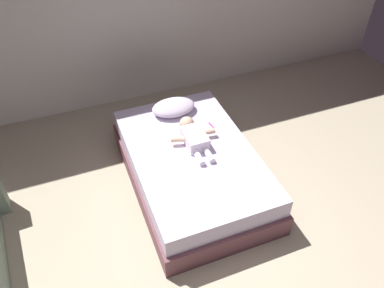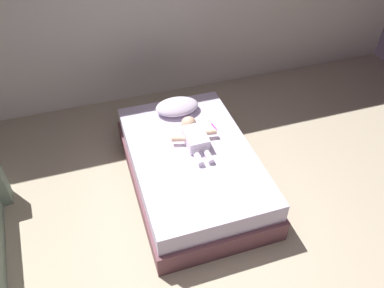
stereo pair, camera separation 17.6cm
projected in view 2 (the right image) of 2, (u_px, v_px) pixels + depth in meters
The scene contains 6 objects.
ground_plane at pixel (213, 271), 3.47m from camera, with size 8.00×8.00×0.00m, color #B6A78C.
wall_behind_bed at pixel (133, 2), 4.70m from camera, with size 8.00×0.12×2.70m, color silver.
bed at pixel (192, 168), 4.13m from camera, with size 1.28×2.01×0.47m.
pillow at pixel (177, 107), 4.43m from camera, with size 0.51×0.34×0.14m.
baby at pixel (194, 136), 4.04m from camera, with size 0.50×0.67×0.17m.
toothbrush at pixel (214, 126), 4.27m from camera, with size 0.03×0.14×0.02m.
Camera 2 is at (-0.74, -1.67, 3.17)m, focal length 35.75 mm.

